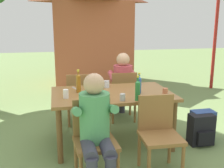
{
  "coord_description": "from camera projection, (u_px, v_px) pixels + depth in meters",
  "views": [
    {
      "loc": [
        -0.75,
        -3.53,
        1.7
      ],
      "look_at": [
        0.0,
        0.0,
        0.86
      ],
      "focal_mm": 43.71,
      "sensor_mm": 36.0,
      "label": 1
    }
  ],
  "objects": [
    {
      "name": "bottle_green",
      "position": [
        138.0,
        90.0,
        3.34
      ],
      "size": [
        0.06,
        0.06,
        0.32
      ],
      "color": "#287A38",
      "rests_on": "dining_table"
    },
    {
      "name": "backpack_by_far_side",
      "position": [
        203.0,
        126.0,
        3.94
      ],
      "size": [
        0.32,
        0.25,
        0.44
      ],
      "color": "#2D4784",
      "rests_on": "ground_plane"
    },
    {
      "name": "bottle_amber",
      "position": [
        78.0,
        83.0,
        3.72
      ],
      "size": [
        0.06,
        0.06,
        0.32
      ],
      "color": "#996019",
      "rests_on": "dining_table"
    },
    {
      "name": "person_in_white_shirt",
      "position": [
        122.0,
        83.0,
        4.7
      ],
      "size": [
        0.47,
        0.61,
        1.18
      ],
      "color": "#B7424C",
      "rests_on": "ground_plane"
    },
    {
      "name": "backpack_by_near_side",
      "position": [
        201.0,
        130.0,
        3.8
      ],
      "size": [
        0.34,
        0.26,
        0.43
      ],
      "color": "black",
      "rests_on": "ground_plane"
    },
    {
      "name": "chair_near_right",
      "position": [
        159.0,
        130.0,
        3.09
      ],
      "size": [
        0.46,
        0.46,
        0.87
      ],
      "color": "olive",
      "rests_on": "ground_plane"
    },
    {
      "name": "dining_table",
      "position": [
        112.0,
        98.0,
        3.75
      ],
      "size": [
        1.63,
        1.02,
        0.74
      ],
      "color": "olive",
      "rests_on": "ground_plane"
    },
    {
      "name": "cup_steel",
      "position": [
        123.0,
        97.0,
        3.34
      ],
      "size": [
        0.07,
        0.07,
        0.09
      ],
      "primitive_type": "cylinder",
      "color": "#B2B7BC",
      "rests_on": "dining_table"
    },
    {
      "name": "chair_near_left",
      "position": [
        94.0,
        135.0,
        2.95
      ],
      "size": [
        0.46,
        0.46,
        0.87
      ],
      "color": "olive",
      "rests_on": "ground_plane"
    },
    {
      "name": "bottle_blue",
      "position": [
        139.0,
        84.0,
        3.68
      ],
      "size": [
        0.06,
        0.06,
        0.28
      ],
      "color": "#2D56A3",
      "rests_on": "dining_table"
    },
    {
      "name": "cup_terracotta",
      "position": [
        165.0,
        92.0,
        3.6
      ],
      "size": [
        0.07,
        0.07,
        0.1
      ],
      "primitive_type": "cylinder",
      "color": "#BC6B47",
      "rests_on": "dining_table"
    },
    {
      "name": "lamp_post",
      "position": [
        218.0,
        9.0,
        6.6
      ],
      "size": [
        0.56,
        0.2,
        2.77
      ],
      "color": "maroon",
      "rests_on": "ground_plane"
    },
    {
      "name": "bottle_olive",
      "position": [
        98.0,
        91.0,
        3.3
      ],
      "size": [
        0.06,
        0.06,
        0.3
      ],
      "color": "#566623",
      "rests_on": "dining_table"
    },
    {
      "name": "cup_glass",
      "position": [
        107.0,
        84.0,
        4.01
      ],
      "size": [
        0.08,
        0.08,
        0.1
      ],
      "primitive_type": "cylinder",
      "color": "silver",
      "rests_on": "dining_table"
    },
    {
      "name": "chair_far_left",
      "position": [
        80.0,
        96.0,
        4.49
      ],
      "size": [
        0.46,
        0.46,
        0.87
      ],
      "color": "olive",
      "rests_on": "ground_plane"
    },
    {
      "name": "table_knife",
      "position": [
        76.0,
        89.0,
        3.91
      ],
      "size": [
        0.09,
        0.23,
        0.01
      ],
      "color": "silver",
      "rests_on": "dining_table"
    },
    {
      "name": "ground_plane",
      "position": [
        112.0,
        142.0,
        3.9
      ],
      "size": [
        24.0,
        24.0,
        0.0
      ],
      "primitive_type": "plane",
      "color": "#6B844C"
    },
    {
      "name": "cup_white",
      "position": [
        66.0,
        94.0,
        3.45
      ],
      "size": [
        0.07,
        0.07,
        0.11
      ],
      "primitive_type": "cylinder",
      "color": "white",
      "rests_on": "dining_table"
    },
    {
      "name": "person_in_plaid_shirt",
      "position": [
        96.0,
        125.0,
        2.8
      ],
      "size": [
        0.47,
        0.61,
        1.18
      ],
      "color": "#4C935B",
      "rests_on": "ground_plane"
    },
    {
      "name": "chair_far_right",
      "position": [
        123.0,
        94.0,
        4.64
      ],
      "size": [
        0.47,
        0.47,
        0.87
      ],
      "color": "olive",
      "rests_on": "ground_plane"
    },
    {
      "name": "brick_kiosk",
      "position": [
        91.0,
        31.0,
        7.37
      ],
      "size": [
        2.3,
        1.75,
        2.73
      ],
      "color": "#B25638",
      "rests_on": "ground_plane"
    }
  ]
}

